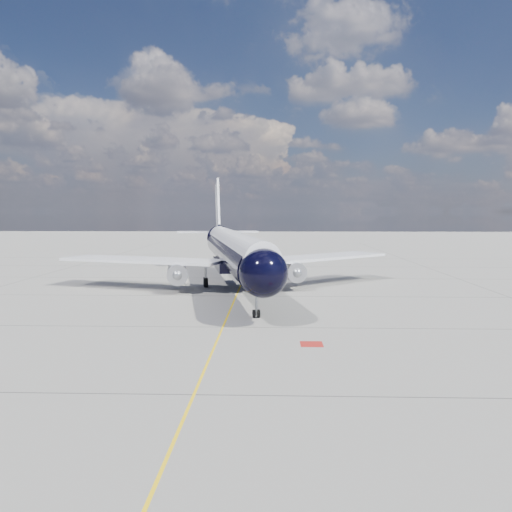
% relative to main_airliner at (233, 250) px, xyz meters
% --- Properties ---
extents(ground, '(320.00, 320.00, 0.00)m').
position_rel_main_airliner_xyz_m(ground, '(0.94, 12.83, -4.64)').
color(ground, gray).
rests_on(ground, ground).
extents(taxiway_centerline, '(0.16, 160.00, 0.01)m').
position_rel_main_airliner_xyz_m(taxiway_centerline, '(0.94, 7.83, -4.63)').
color(taxiway_centerline, yellow).
rests_on(taxiway_centerline, ground).
extents(red_marking, '(1.60, 1.60, 0.01)m').
position_rel_main_airliner_xyz_m(red_marking, '(7.74, -27.17, -4.63)').
color(red_marking, maroon).
rests_on(red_marking, ground).
extents(main_airliner, '(41.74, 51.41, 14.94)m').
position_rel_main_airliner_xyz_m(main_airliner, '(0.00, 0.00, 0.00)').
color(main_airliner, black).
rests_on(main_airliner, ground).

